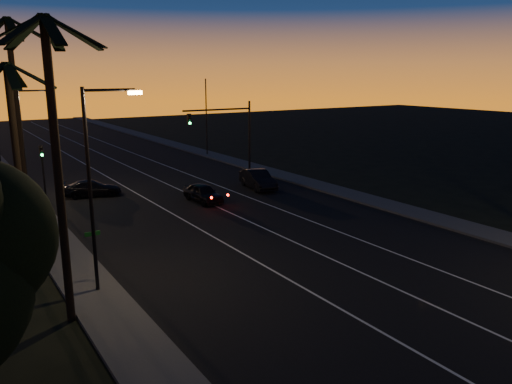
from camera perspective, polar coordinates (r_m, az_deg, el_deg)
road at (r=36.35m, az=-5.07°, el=-1.87°), size 20.00×170.00×0.01m
sidewalk_left at (r=32.89m, az=-22.64°, el=-4.37°), size 2.40×170.00×0.16m
sidewalk_right at (r=42.53m, az=8.39°, el=0.38°), size 2.40×170.00×0.16m
lane_stripe_left at (r=35.11m, az=-9.41°, el=-2.52°), size 0.12×160.00×0.01m
lane_stripe_mid at (r=36.57m, az=-4.38°, el=-1.74°), size 0.12×160.00×0.01m
lane_stripe_right at (r=38.30m, az=0.23°, el=-1.01°), size 0.12×160.00×0.01m
palm_near at (r=19.61m, az=-21.97°, el=5.27°), size 4.25×4.16×11.53m
palm_mid at (r=25.51m, az=-25.79°, el=4.70°), size 4.25×4.16×10.03m
palm_far at (r=31.43m, az=-25.68°, el=8.60°), size 4.25×4.16×12.53m
streetlight_left_near at (r=22.22m, az=-17.81°, el=1.86°), size 2.55×0.26×9.00m
streetlight_left_far at (r=39.76m, az=-24.70°, el=5.70°), size 2.55×0.26×8.50m
street_sign at (r=24.08m, az=-18.05°, el=-6.35°), size 0.70×0.06×2.60m
signal_mast at (r=47.52m, az=-3.19°, el=7.60°), size 7.10×0.41×7.00m
signal_post at (r=42.17m, az=-23.23°, el=3.22°), size 0.28×0.37×4.20m
far_pole_right at (r=59.90m, az=-5.69°, el=8.46°), size 0.14×0.14×9.00m
lead_car at (r=38.08m, az=-6.07°, el=-0.10°), size 1.83×4.62×1.39m
right_car at (r=42.30m, az=0.21°, el=1.46°), size 2.50×5.02×1.58m
cross_car at (r=41.67m, az=-18.18°, el=0.40°), size 4.78×2.91×1.29m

